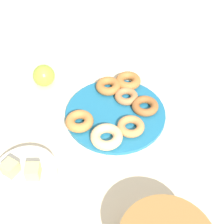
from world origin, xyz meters
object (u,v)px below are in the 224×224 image
Objects in this scene: donut_5 at (126,96)px; melon_chunk_right at (10,168)px; donut_0 at (80,121)px; apple at (44,75)px; donut_3 at (108,86)px; donut_4 at (128,81)px; donut_plate at (115,113)px; donut_2 at (145,106)px; donut_6 at (107,137)px; melon_chunk_left at (33,171)px; fruit_bowl at (26,176)px; donut_1 at (131,126)px.

melon_chunk_right reaches higher than donut_5.
apple is at bearing -34.43° from donut_0.
donut_3 is at bearing -169.26° from apple.
donut_4 reaches higher than donut_5.
donut_plate is 0.07m from donut_5.
donut_2 is (-0.08, -0.05, 0.02)m from donut_plate.
donut_4 is at bearing -84.69° from donut_6.
donut_2 is 0.15m from donut_3.
donut_6 is at bearing 67.78° from donut_2.
donut_6 is at bearing 95.31° from donut_4.
donut_2 is 2.40× the size of melon_chunk_right.
donut_0 is (0.08, 0.09, 0.02)m from donut_plate.
melon_chunk_left is at bearing 62.50° from donut_2.
donut_0 is 1.02× the size of donut_3.
donut_5 is at bearing -106.98° from melon_chunk_left.
donut_0 is 0.91× the size of donut_6.
fruit_bowl is (0.22, 0.36, -0.00)m from donut_2.
donut_5 is at bearing -16.24° from donut_2.
apple reaches higher than donut_plate.
donut_4 is at bearing -68.29° from donut_1.
donut_0 is at bearing 145.57° from apple.
donut_plate is at bearing -116.88° from melon_chunk_right.
donut_6 is at bearing 91.40° from donut_5.
donut_6 is (-0.02, 0.26, -0.00)m from donut_4.
donut_4 is at bearing -86.90° from donut_plate.
donut_0 is at bearing 58.96° from donut_5.
donut_plate is 0.34m from fruit_bowl.
donut_1 is 0.97× the size of donut_2.
donut_plate is at bearing -113.37° from fruit_bowl.
donut_4 is (0.09, -0.09, 0.00)m from donut_2.
donut_5 is 0.30m from apple.
melon_chunk_left is (-0.03, 0.00, 0.04)m from fruit_bowl.
melon_chunk_right is (0.18, 0.40, 0.04)m from donut_5.
donut_5 is 1.01× the size of apple.
donut_3 is 2.37× the size of melon_chunk_right.
donut_3 is 0.89× the size of donut_6.
melon_chunk_left reaches higher than donut_5.
donut_4 is 0.08m from donut_5.
apple is (0.23, 0.04, 0.01)m from donut_3.
melon_chunk_left is at bearing -167.91° from melon_chunk_right.
fruit_bowl reaches higher than donut_2.
donut_1 is 0.49× the size of fruit_bowl.
apple is (0.12, -0.38, -0.02)m from melon_chunk_right.
apple reaches higher than donut_2.
donut_1 is 0.10m from donut_2.
melon_chunk_right reaches higher than donut_4.
donut_5 is 0.45× the size of fruit_bowl.
fruit_bowl reaches higher than donut_plate.
apple is at bearing -72.06° from melon_chunk_right.
fruit_bowl is 0.05m from melon_chunk_right.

